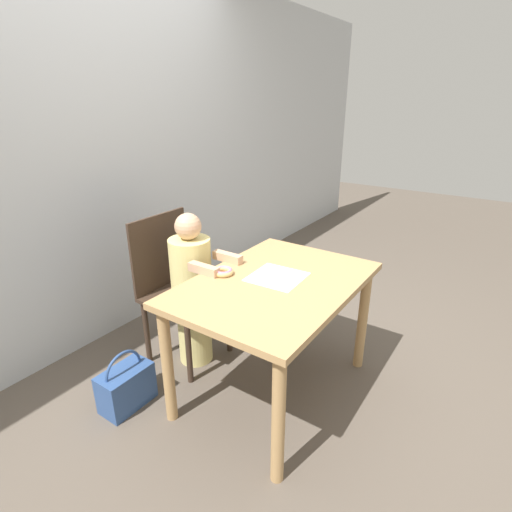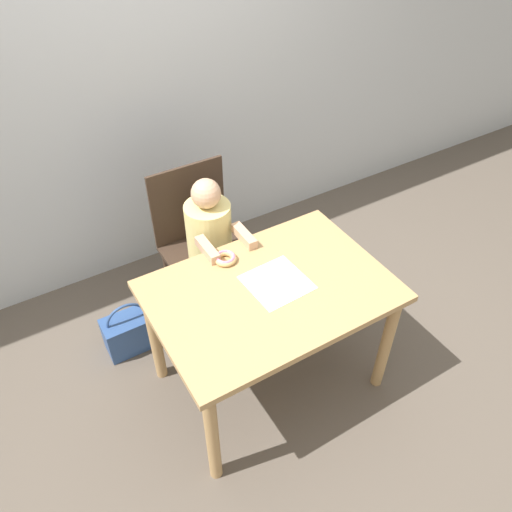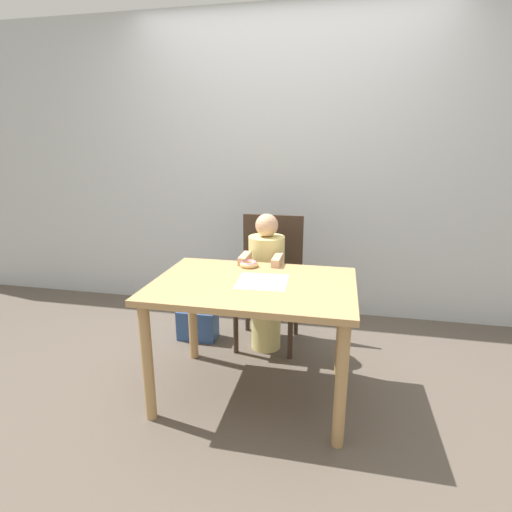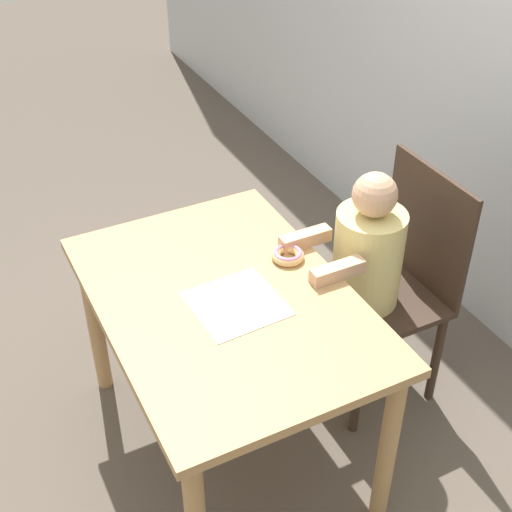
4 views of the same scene
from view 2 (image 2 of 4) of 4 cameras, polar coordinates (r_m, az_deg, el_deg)
name	(u,v)px [view 2 (image 2 of 4)]	position (r m, az deg, el deg)	size (l,w,h in m)	color
ground_plane	(268,378)	(2.90, 1.41, -13.72)	(12.00, 12.00, 0.00)	brown
wall_back	(147,79)	(3.09, -12.33, 19.18)	(8.00, 0.05, 2.50)	silver
dining_table	(270,304)	(2.42, 1.64, -5.46)	(1.13, 0.79, 0.71)	tan
chair	(201,243)	(2.95, -6.30, 1.47)	(0.46, 0.43, 0.95)	#38281E
child_figure	(211,256)	(2.85, -5.15, 0.05)	(0.26, 0.43, 1.00)	#E0D17F
donut	(225,258)	(2.48, -3.53, -0.23)	(0.11, 0.11, 0.03)	#DBB270
napkin	(277,282)	(2.38, 2.41, -3.03)	(0.29, 0.29, 0.00)	white
handbag	(130,332)	(3.03, -14.22, -8.40)	(0.29, 0.17, 0.35)	#2D4C84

